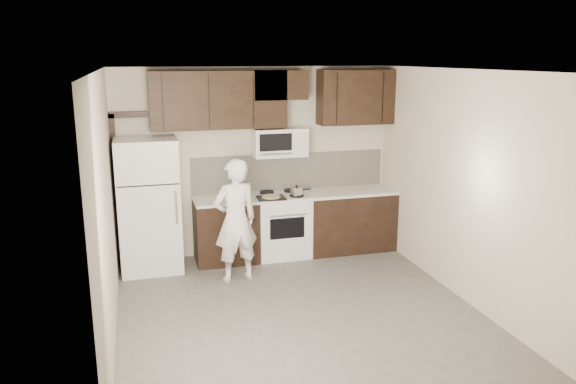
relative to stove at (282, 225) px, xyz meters
name	(u,v)px	position (x,y,z in m)	size (l,w,h in m)	color
floor	(300,314)	(-0.30, -1.94, -0.46)	(4.50, 4.50, 0.00)	#4F4D4A
back_wall	(256,162)	(-0.30, 0.31, 0.89)	(4.00, 4.00, 0.00)	#C0B4A3
ceiling	(301,70)	(-0.30, -1.94, 2.24)	(4.50, 4.50, 0.00)	white
counter_run	(302,223)	(0.30, 0.00, 0.00)	(2.95, 0.64, 0.91)	black
stove	(282,225)	(0.00, 0.00, 0.00)	(0.76, 0.66, 0.94)	white
backsplash	(289,171)	(0.20, 0.30, 0.72)	(2.90, 0.02, 0.54)	beige
upper_cabinets	(272,97)	(-0.09, 0.14, 1.82)	(3.48, 0.35, 0.78)	black
microwave	(279,142)	(0.00, 0.12, 1.19)	(0.76, 0.42, 0.40)	white
refrigerator	(149,205)	(-1.85, -0.05, 0.44)	(0.80, 0.76, 1.80)	white
door_trim	(119,176)	(-2.22, 0.27, 0.79)	(0.50, 0.08, 2.12)	black
saucepan	(297,192)	(0.18, -0.15, 0.52)	(0.31, 0.18, 0.17)	silver
baking_tray	(271,198)	(-0.20, -0.18, 0.46)	(0.39, 0.29, 0.02)	black
pizza	(271,197)	(-0.20, -0.18, 0.48)	(0.26, 0.26, 0.02)	beige
person	(236,220)	(-0.80, -0.73, 0.34)	(0.58, 0.38, 1.60)	silver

